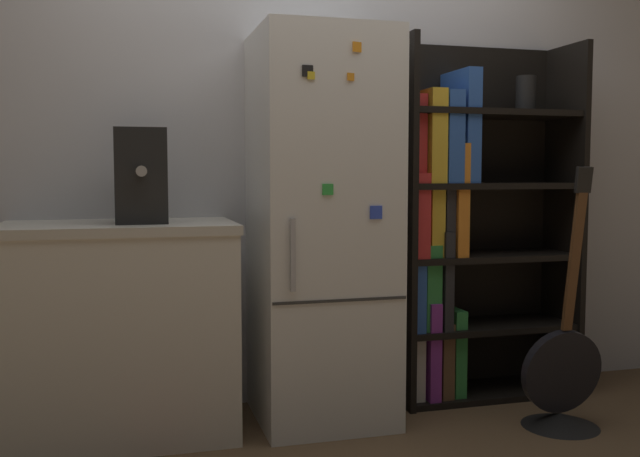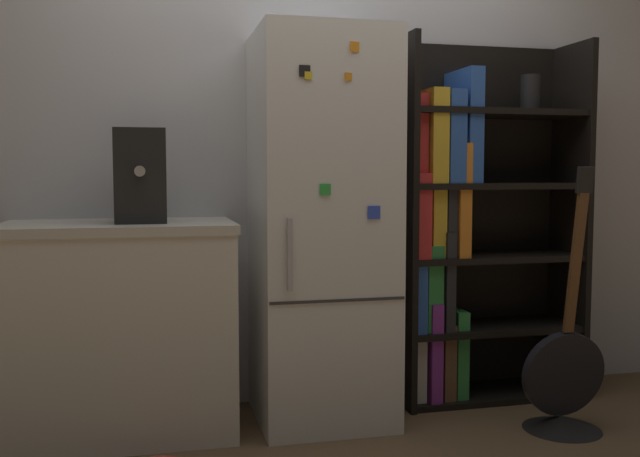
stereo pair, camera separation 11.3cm
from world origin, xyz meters
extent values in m
plane|color=brown|center=(0.00, 0.00, 0.00)|extent=(16.00, 16.00, 0.00)
cube|color=silver|center=(0.00, 0.47, 1.30)|extent=(8.00, 0.05, 2.60)
cube|color=white|center=(0.00, 0.15, 0.88)|extent=(0.60, 0.60, 1.77)
cube|color=#333333|center=(0.00, -0.15, 0.60)|extent=(0.59, 0.01, 0.01)
cube|color=#B2B2B7|center=(-0.21, -0.17, 0.80)|extent=(0.02, 0.02, 0.30)
cube|color=yellow|center=(-0.13, -0.16, 1.53)|extent=(0.03, 0.01, 0.03)
cube|color=orange|center=(0.04, -0.16, 1.53)|extent=(0.03, 0.01, 0.03)
cube|color=green|center=(-0.06, -0.16, 1.07)|extent=(0.05, 0.01, 0.05)
cube|color=black|center=(-0.14, -0.16, 1.55)|extent=(0.05, 0.01, 0.05)
cube|color=orange|center=(0.07, -0.16, 1.65)|extent=(0.04, 0.02, 0.04)
cube|color=blue|center=(0.15, -0.16, 0.97)|extent=(0.06, 0.01, 0.06)
cube|color=black|center=(0.43, 0.26, 0.89)|extent=(0.03, 0.38, 1.79)
cube|color=black|center=(1.34, 0.26, 0.89)|extent=(0.03, 0.38, 1.79)
cube|color=black|center=(0.89, 0.43, 0.89)|extent=(0.94, 0.03, 1.79)
cube|color=black|center=(0.89, 0.26, 0.01)|extent=(0.88, 0.35, 0.03)
cube|color=black|center=(0.89, 0.26, 0.36)|extent=(0.88, 0.35, 0.03)
cube|color=black|center=(0.89, 0.26, 0.72)|extent=(0.88, 0.35, 0.03)
cube|color=black|center=(0.89, 0.26, 1.07)|extent=(0.88, 0.35, 0.03)
cube|color=black|center=(0.89, 0.26, 1.43)|extent=(0.88, 0.35, 0.03)
cube|color=silver|center=(0.49, 0.27, 0.26)|extent=(0.06, 0.27, 0.46)
cube|color=purple|center=(0.56, 0.26, 0.27)|extent=(0.06, 0.31, 0.48)
cube|color=brown|center=(0.64, 0.26, 0.22)|extent=(0.06, 0.27, 0.37)
cube|color=#338C3F|center=(0.71, 0.25, 0.25)|extent=(0.06, 0.25, 0.43)
cube|color=#2D59B2|center=(0.48, 0.26, 0.57)|extent=(0.05, 0.31, 0.39)
cube|color=#338C3F|center=(0.56, 0.26, 0.58)|extent=(0.08, 0.28, 0.42)
cube|color=#262628|center=(0.63, 0.26, 0.61)|extent=(0.05, 0.32, 0.48)
cube|color=red|center=(0.49, 0.25, 0.93)|extent=(0.07, 0.31, 0.41)
cube|color=gold|center=(0.57, 0.27, 0.98)|extent=(0.07, 0.29, 0.51)
cube|color=#262628|center=(0.64, 0.27, 0.99)|extent=(0.05, 0.30, 0.52)
cube|color=orange|center=(0.70, 0.26, 1.00)|extent=(0.06, 0.32, 0.55)
cube|color=red|center=(0.49, 0.26, 1.30)|extent=(0.06, 0.26, 0.42)
cube|color=gold|center=(0.56, 0.25, 1.31)|extent=(0.08, 0.31, 0.45)
cube|color=#2D59B2|center=(0.65, 0.25, 1.31)|extent=(0.08, 0.31, 0.44)
cube|color=#2D59B2|center=(0.75, 0.26, 1.36)|extent=(0.07, 0.32, 0.55)
cylinder|color=black|center=(1.11, 0.26, 1.54)|extent=(0.10, 0.10, 0.18)
cube|color=silver|center=(-0.89, 0.16, 0.44)|extent=(0.96, 0.57, 0.89)
cube|color=beige|center=(-0.89, 0.16, 0.91)|extent=(0.98, 0.59, 0.04)
cube|color=black|center=(-0.80, 0.14, 1.12)|extent=(0.21, 0.24, 0.40)
cylinder|color=#A5A39E|center=(-0.80, -0.01, 1.14)|extent=(0.04, 0.06, 0.04)
cone|color=black|center=(1.00, -0.25, 0.03)|extent=(0.34, 0.34, 0.06)
cylinder|color=black|center=(1.00, -0.25, 0.25)|extent=(0.38, 0.10, 0.39)
cube|color=brown|center=(1.00, -0.32, 0.75)|extent=(0.04, 0.11, 0.61)
cube|color=black|center=(1.00, -0.37, 1.11)|extent=(0.07, 0.04, 0.11)
camera|label=1|loc=(-0.87, -2.98, 1.14)|focal=40.00mm
camera|label=2|loc=(-0.76, -3.00, 1.14)|focal=40.00mm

